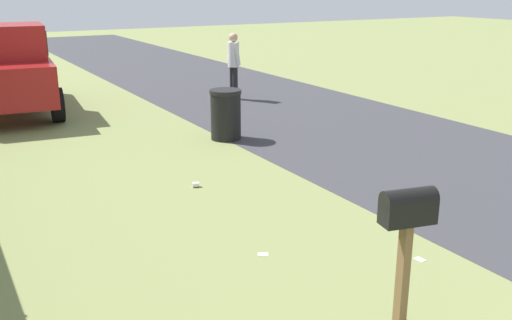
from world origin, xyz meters
name	(u,v)px	position (x,y,z in m)	size (l,w,h in m)	color
mailbox	(408,217)	(4.31, 0.05, 1.03)	(0.30, 0.51, 1.30)	brown
pickup_truck	(7,66)	(15.67, 1.79, 1.10)	(5.05, 2.49, 2.09)	maroon
trash_bin	(226,114)	(10.93, -1.54, 0.50)	(0.62, 0.62, 0.99)	black
pedestrian	(234,61)	(14.52, -3.60, 1.01)	(0.49, 0.30, 1.74)	black
litter_wrapper_by_mailbox	(263,254)	(6.13, 0.43, 0.00)	(0.12, 0.08, 0.01)	silver
litter_cup_far_scatter	(196,185)	(8.61, 0.16, 0.04)	(0.08, 0.08, 0.10)	white
litter_wrapper_near_hydrant	(420,259)	(5.14, -1.03, 0.00)	(0.12, 0.08, 0.01)	silver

